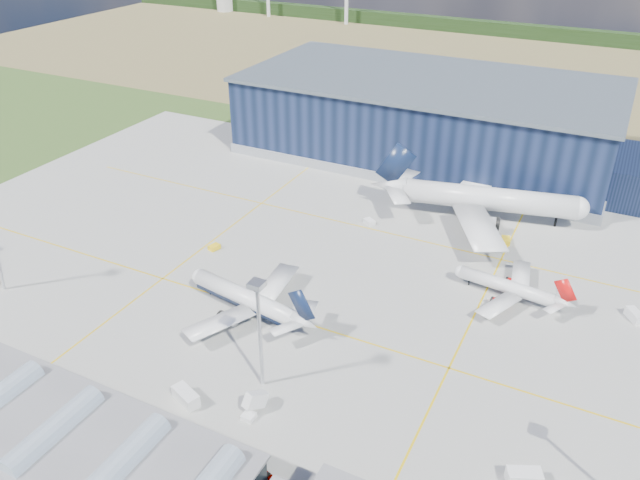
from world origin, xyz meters
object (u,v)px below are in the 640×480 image
Objects in this scene: light_mast_center at (259,318)px; airliner_red at (508,280)px; gse_van_b at (634,315)px; airliner_widebody at (490,187)px; gse_cart_b at (369,222)px; gse_van_a at (186,397)px; airliner_navy at (245,290)px; car_a at (265,474)px; gse_van_c at (524,477)px; gse_tug_b at (214,247)px; gse_cart_a at (263,296)px; gse_tug_c at (506,241)px; airstair at (256,403)px; hangar at (435,122)px.

airliner_red is at bearing 54.98° from light_mast_center.
gse_van_b is at bearing -164.23° from airliner_red.
airliner_widebody is 34.08m from gse_cart_b.
gse_cart_b is at bearing 18.40° from gse_van_a.
airliner_widebody reaches higher than airliner_navy.
gse_van_a is 22.68m from car_a.
gse_van_c is at bearing 112.48° from airliner_red.
gse_tug_b is 26.10m from gse_cart_a.
airliner_red is at bearing -9.54° from gse_van_c.
airliner_red is at bearing -91.56° from gse_tug_c.
gse_van_b is 1.19× the size of car_a.
airliner_navy is at bearing 170.39° from gse_van_b.
gse_tug_b is at bearing -152.65° from airliner_widebody.
airliner_red is 25.65m from gse_tug_c.
gse_van_a is 58.76m from gse_van_c.
airstair is at bearing 67.03° from airliner_red.
gse_cart_a is 0.70× the size of airstair.
gse_tug_c is 76.97m from gse_van_c.
gse_van_a is 1.51× the size of car_a.
airstair reaches higher than gse_tug_b.
hangar reaches higher than airliner_widebody.
light_mast_center is at bearing 43.25° from car_a.
light_mast_center is at bearing -23.49° from gse_van_a.
airliner_red is 71.07m from car_a.
light_mast_center reaches higher than airliner_widebody.
hangar is 99.49m from gse_van_b.
airliner_widebody reaches higher than car_a.
gse_cart_a is at bearing -132.39° from airliner_widebody.
gse_cart_b is (-41.20, 18.38, -3.89)m from airliner_red.
airliner_navy is at bearing -142.01° from gse_tug_c.
airliner_widebody is at bearing 2.70° from gse_van_a.
hangar is 43.42× the size of gse_tug_c.
airliner_red reaches higher than gse_tug_c.
airliner_widebody is 100.47m from gse_van_a.
gse_van_c reaches higher than gse_van_b.
gse_cart_b is (0.40, -57.31, -10.94)m from hangar.
gse_tug_c is (29.10, 73.91, -14.70)m from light_mast_center.
hangar is 135.44m from gse_van_a.
car_a is (11.36, -18.00, -14.78)m from light_mast_center.
gse_cart_a is 66.44m from gse_tug_c.
airstair is (-58.65, -59.25, 0.37)m from gse_van_b.
gse_van_a is at bearing 74.47° from gse_van_c.
airliner_red is at bearing 76.87° from airstair.
gse_van_a reaches higher than gse_tug_b.
gse_van_c is at bearing 0.13° from gse_cart_a.
hangar is 50.31× the size of gse_tug_b.
airliner_navy is 7.91× the size of airstair.
gse_tug_c reaches higher than car_a.
light_mast_center reaches higher than gse_tug_b.
gse_van_a reaches higher than gse_van_b.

